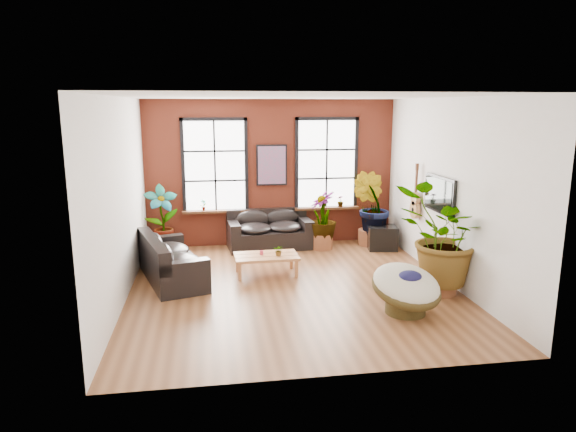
% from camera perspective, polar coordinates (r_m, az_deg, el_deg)
% --- Properties ---
extents(room, '(6.04, 6.54, 3.54)m').
position_cam_1_polar(room, '(9.41, 0.42, 2.38)').
color(room, brown).
rests_on(room, ground).
extents(sofa_back, '(2.03, 1.11, 0.90)m').
position_cam_1_polar(sofa_back, '(12.33, -2.12, -1.63)').
color(sofa_back, black).
rests_on(sofa_back, ground).
extents(sofa_left, '(1.50, 2.36, 0.87)m').
position_cam_1_polar(sofa_left, '(10.27, -13.07, -4.87)').
color(sofa_left, black).
rests_on(sofa_left, ground).
extents(coffee_table, '(1.29, 0.76, 0.49)m').
position_cam_1_polar(coffee_table, '(10.35, -2.43, -4.60)').
color(coffee_table, '#AD6E3E').
rests_on(coffee_table, ground).
extents(papasan_chair, '(1.42, 1.43, 0.86)m').
position_cam_1_polar(papasan_chair, '(8.67, 13.02, -7.74)').
color(papasan_chair, '#403416').
rests_on(papasan_chair, ground).
extents(poster, '(0.74, 0.06, 0.98)m').
position_cam_1_polar(poster, '(12.36, -1.82, 5.67)').
color(poster, black).
rests_on(poster, room).
extents(tv_wall_unit, '(0.13, 1.86, 1.20)m').
position_cam_1_polar(tv_wall_unit, '(10.72, 15.71, 2.02)').
color(tv_wall_unit, black).
rests_on(tv_wall_unit, room).
extents(media_box, '(0.75, 0.65, 0.56)m').
position_cam_1_polar(media_box, '(12.38, 10.42, -2.38)').
color(media_box, black).
rests_on(media_box, ground).
extents(pot_back_left, '(0.55, 0.55, 0.37)m').
position_cam_1_polar(pot_back_left, '(12.25, -13.76, -3.15)').
color(pot_back_left, brown).
rests_on(pot_back_left, ground).
extents(pot_back_right, '(0.66, 0.66, 0.38)m').
position_cam_1_polar(pot_back_right, '(12.74, 8.98, -2.33)').
color(pot_back_right, brown).
rests_on(pot_back_right, ground).
extents(pot_right_wall, '(0.69, 0.69, 0.42)m').
position_cam_1_polar(pot_right_wall, '(9.78, 16.57, -7.04)').
color(pot_right_wall, brown).
rests_on(pot_right_wall, ground).
extents(pot_mid, '(0.61, 0.61, 0.38)m').
position_cam_1_polar(pot_mid, '(12.26, 3.76, -2.78)').
color(pot_mid, brown).
rests_on(pot_mid, ground).
extents(floor_plant_back_left, '(0.87, 0.71, 1.44)m').
position_cam_1_polar(floor_plant_back_left, '(12.07, -13.84, -0.03)').
color(floor_plant_back_left, '#144C20').
rests_on(floor_plant_back_left, ground).
extents(floor_plant_back_right, '(1.15, 1.12, 1.63)m').
position_cam_1_polar(floor_plant_back_right, '(12.55, 9.20, 1.08)').
color(floor_plant_back_right, '#144C20').
rests_on(floor_plant_back_right, ground).
extents(floor_plant_right_wall, '(1.97, 1.82, 1.80)m').
position_cam_1_polar(floor_plant_right_wall, '(9.51, 16.90, -2.27)').
color(floor_plant_right_wall, '#144C20').
rests_on(floor_plant_right_wall, ground).
extents(floor_plant_mid, '(0.77, 0.77, 1.24)m').
position_cam_1_polar(floor_plant_mid, '(12.15, 3.82, -0.15)').
color(floor_plant_mid, '#144C20').
rests_on(floor_plant_mid, ground).
extents(table_plant, '(0.24, 0.22, 0.22)m').
position_cam_1_polar(table_plant, '(10.26, -1.02, -3.84)').
color(table_plant, '#144C20').
rests_on(table_plant, coffee_table).
extents(sill_plant_left, '(0.17, 0.17, 0.27)m').
position_cam_1_polar(sill_plant_left, '(12.36, -9.38, 1.22)').
color(sill_plant_left, '#144C20').
rests_on(sill_plant_left, room).
extents(sill_plant_right, '(0.19, 0.19, 0.27)m').
position_cam_1_polar(sill_plant_right, '(12.76, 5.84, 1.67)').
color(sill_plant_right, '#144C20').
rests_on(sill_plant_right, room).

